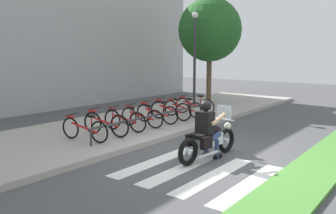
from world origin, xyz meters
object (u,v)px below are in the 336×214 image
Objects in this scene: bicycle_4 at (157,113)px; bicycle_5 at (171,110)px; bicycle_0 at (84,129)px; bicycle_3 at (142,117)px; bicycle_1 at (106,124)px; bicycle_6 at (183,108)px; motorcycle at (209,140)px; rider at (207,125)px; street_lamp at (195,51)px; bicycle_2 at (125,120)px; bicycle_7 at (194,105)px; tree_near_rack at (210,30)px; bike_rack at (162,114)px.

bicycle_4 is 1.00× the size of bicycle_5.
bicycle_0 is 2.34m from bicycle_3.
bicycle_0 is at bearing 179.90° from bicycle_1.
bicycle_0 is at bearing 180.00° from bicycle_3.
bicycle_0 is at bearing -179.99° from bicycle_6.
motorcycle is at bearing -110.92° from bicycle_3.
rider is 0.88× the size of bicycle_6.
bicycle_4 is (3.12, -0.00, 0.01)m from bicycle_0.
bicycle_6 is at bearing 42.36° from motorcycle.
bicycle_3 is at bearing -166.16° from street_lamp.
bicycle_2 is 0.78m from bicycle_3.
bicycle_4 is at bearing -0.03° from bicycle_3.
bicycle_0 is 0.38× the size of street_lamp.
street_lamp is at bearing 35.83° from motorcycle.
bicycle_5 is (2.34, -0.00, 0.01)m from bicycle_2.
bicycle_3 is 3.12m from bicycle_7.
bicycle_4 is (2.11, 3.26, -0.33)m from rider.
bicycle_0 is 0.31× the size of tree_near_rack.
bicycle_7 is (0.78, -0.00, 0.01)m from bicycle_6.
tree_near_rack reaches higher than bicycle_3.
bike_rack is 5.34m from street_lamp.
bicycle_0 reaches higher than bike_rack.
bicycle_5 reaches higher than bicycle_6.
bicycle_0 is at bearing 108.40° from motorcycle.
bicycle_5 is at bearing 0.01° from bicycle_1.
bike_rack is (2.73, -0.55, 0.09)m from bicycle_0.
tree_near_rack reaches higher than bike_rack.
motorcycle is at bearing -121.82° from bicycle_4.
bicycle_7 is (4.37, 3.27, 0.04)m from motorcycle.
motorcycle is 1.29× the size of bicycle_5.
bicycle_3 is (1.33, 3.26, -0.34)m from rider.
bicycle_6 is at bearing 0.03° from bicycle_1.
bike_rack is (1.72, 2.71, -0.25)m from rider.
tree_near_rack is (4.59, 1.63, 3.18)m from bicycle_6.
bike_rack is at bearing -25.33° from bicycle_2.
motorcycle reaches higher than bike_rack.
bicycle_3 reaches higher than bicycle_0.
bicycle_4 is 4.87m from street_lamp.
bicycle_0 is at bearing 179.98° from bicycle_5.
bicycle_5 is at bearing -0.02° from bicycle_0.
bike_rack is at bearing -164.10° from bicycle_6.
bicycle_3 is at bearing -0.00° from bicycle_0.
bicycle_7 is (3.90, 0.00, -0.00)m from bicycle_2.
motorcycle reaches higher than bicycle_7.
bicycle_2 reaches higher than bike_rack.
bicycle_2 is (1.56, -0.00, 0.01)m from bicycle_0.
bicycle_3 is at bearing 0.05° from bicycle_2.
bicycle_5 is 0.32× the size of tree_near_rack.
bicycle_0 is 9.93m from tree_near_rack.
street_lamp is 2.24m from tree_near_rack.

